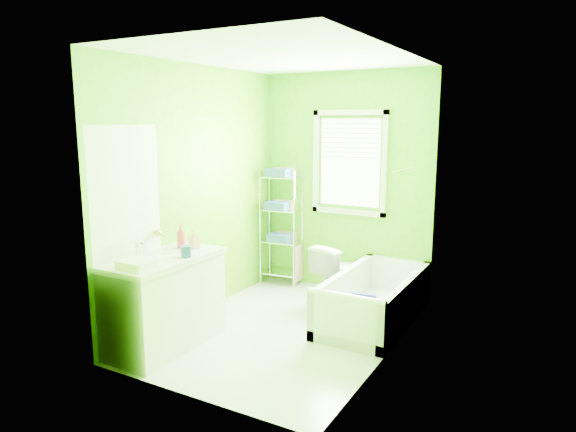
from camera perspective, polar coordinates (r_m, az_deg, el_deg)
The scene contains 9 objects.
ground at distance 5.20m, azimuth -0.22°, elevation -12.47°, with size 2.90×2.90×0.00m, color silver.
room_envelope at distance 4.82m, azimuth -0.23°, elevation 4.74°, with size 2.14×2.94×2.62m.
window at distance 6.07m, azimuth 6.85°, elevation 6.48°, with size 0.92×0.05×1.22m.
door at distance 4.76m, azimuth -17.26°, elevation -2.48°, with size 0.09×0.80×2.00m.
right_wall_decor at distance 4.42m, azimuth 11.43°, elevation 1.05°, with size 0.04×1.48×1.17m.
bathtub at distance 5.41m, azimuth 9.45°, elevation -9.81°, with size 0.75×1.60×0.52m.
toilet at distance 5.91m, azimuth 5.63°, elevation -6.24°, with size 0.37×0.65×0.67m, color white.
vanity at distance 4.82m, azimuth -13.56°, elevation -8.95°, with size 0.57×1.12×1.06m.
wire_shelf_unit at distance 6.40m, azimuth -0.59°, elevation 0.18°, with size 0.51×0.42×1.46m.
Camera 1 is at (2.35, -4.18, 2.03)m, focal length 32.00 mm.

